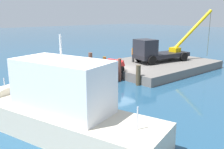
% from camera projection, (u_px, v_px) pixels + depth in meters
% --- Properties ---
extents(ground, '(200.00, 200.00, 0.00)m').
position_uv_depth(ground, '(121.00, 77.00, 24.78)').
color(ground, navy).
extents(dock, '(12.49, 8.86, 0.84)m').
position_uv_depth(dock, '(158.00, 66.00, 28.18)').
color(dock, slate).
rests_on(dock, ground).
extents(crane_truck, '(9.48, 4.23, 5.77)m').
position_uv_depth(crane_truck, '(157.00, 50.00, 27.68)').
color(crane_truck, black).
rests_on(crane_truck, dock).
extents(dock_worker, '(0.34, 0.34, 1.76)m').
position_uv_depth(dock_worker, '(133.00, 54.00, 27.76)').
color(dock_worker, '#3A3A3A').
rests_on(dock_worker, dock).
extents(salvaged_car, '(4.41, 2.81, 2.79)m').
position_uv_depth(salvaged_car, '(105.00, 74.00, 22.85)').
color(salvaged_car, red).
rests_on(salvaged_car, ground).
extents(moored_yacht, '(6.93, 14.06, 6.35)m').
position_uv_depth(moored_yacht, '(37.00, 113.00, 13.69)').
color(moored_yacht, beige).
rests_on(moored_yacht, ground).
extents(piling_near, '(0.41, 0.41, 2.10)m').
position_uv_depth(piling_near, '(91.00, 63.00, 26.57)').
color(piling_near, brown).
rests_on(piling_near, ground).
extents(piling_mid, '(0.34, 0.34, 2.02)m').
position_uv_depth(piling_mid, '(104.00, 67.00, 24.64)').
color(piling_mid, brown).
rests_on(piling_mid, ground).
extents(piling_far, '(0.31, 0.31, 2.13)m').
position_uv_depth(piling_far, '(120.00, 70.00, 23.08)').
color(piling_far, brown).
rests_on(piling_far, ground).
extents(piling_end, '(0.40, 0.40, 1.78)m').
position_uv_depth(piling_end, '(138.00, 75.00, 21.74)').
color(piling_end, brown).
rests_on(piling_end, ground).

